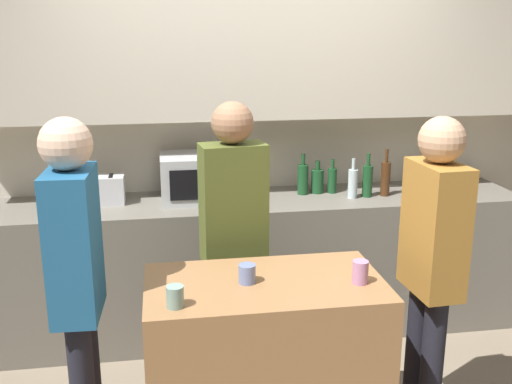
{
  "coord_description": "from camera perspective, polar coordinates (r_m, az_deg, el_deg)",
  "views": [
    {
      "loc": [
        -0.59,
        -2.35,
        2.02
      ],
      "look_at": [
        -0.15,
        0.34,
        1.27
      ],
      "focal_mm": 42.0,
      "sensor_mm": 36.0,
      "label": 1
    }
  ],
  "objects": [
    {
      "name": "microwave",
      "position": [
        3.92,
        -5.28,
        1.42
      ],
      "size": [
        0.52,
        0.39,
        0.3
      ],
      "color": "#B7BABC",
      "rests_on": "back_counter"
    },
    {
      "name": "bottle_1",
      "position": [
        4.1,
        5.87,
        1.08
      ],
      "size": [
        0.09,
        0.09,
        0.22
      ],
      "color": "#194723",
      "rests_on": "back_counter"
    },
    {
      "name": "potted_plant",
      "position": [
        4.33,
        16.55,
        2.81
      ],
      "size": [
        0.14,
        0.14,
        0.4
      ],
      "color": "brown",
      "rests_on": "back_counter"
    },
    {
      "name": "bottle_4",
      "position": [
        4.05,
        10.57,
        1.11
      ],
      "size": [
        0.07,
        0.07,
        0.29
      ],
      "color": "#194723",
      "rests_on": "back_counter"
    },
    {
      "name": "bottle_5",
      "position": [
        4.1,
        12.23,
        1.31
      ],
      "size": [
        0.06,
        0.06,
        0.32
      ],
      "color": "#472814",
      "rests_on": "back_counter"
    },
    {
      "name": "kitchen_island",
      "position": [
        2.93,
        0.82,
        -16.77
      ],
      "size": [
        1.08,
        0.6,
        0.92
      ],
      "color": "#996B42",
      "rests_on": "ground_plane"
    },
    {
      "name": "cup_1",
      "position": [
        2.49,
        -7.71,
        -9.85
      ],
      "size": [
        0.07,
        0.07,
        0.09
      ],
      "color": "gray",
      "rests_on": "kitchen_island"
    },
    {
      "name": "cup_0",
      "position": [
        2.69,
        -0.85,
        -7.79
      ],
      "size": [
        0.08,
        0.08,
        0.09
      ],
      "color": "#6B7CB0",
      "rests_on": "kitchen_island"
    },
    {
      "name": "person_center",
      "position": [
        3.2,
        -2.15,
        -3.42
      ],
      "size": [
        0.36,
        0.23,
        1.66
      ],
      "rotation": [
        0.0,
        0.0,
        -3.02
      ],
      "color": "black",
      "rests_on": "ground_plane"
    },
    {
      "name": "toaster",
      "position": [
        3.95,
        -14.3,
        0.2
      ],
      "size": [
        0.26,
        0.16,
        0.18
      ],
      "color": "silver",
      "rests_on": "back_counter"
    },
    {
      "name": "bottle_0",
      "position": [
        4.05,
        4.49,
        1.27
      ],
      "size": [
        0.07,
        0.07,
        0.28
      ],
      "color": "#194723",
      "rests_on": "back_counter"
    },
    {
      "name": "person_right",
      "position": [
        2.71,
        -16.72,
        -7.45
      ],
      "size": [
        0.22,
        0.35,
        1.68
      ],
      "rotation": [
        0.0,
        0.0,
        -1.61
      ],
      "color": "black",
      "rests_on": "ground_plane"
    },
    {
      "name": "cup_2",
      "position": [
        2.72,
        9.9,
        -7.53
      ],
      "size": [
        0.07,
        0.07,
        0.11
      ],
      "color": "#B67BA7",
      "rests_on": "kitchen_island"
    },
    {
      "name": "bottle_3",
      "position": [
        4.0,
        9.19,
        0.85
      ],
      "size": [
        0.06,
        0.06,
        0.27
      ],
      "color": "silver",
      "rests_on": "back_counter"
    },
    {
      "name": "person_left",
      "position": [
        2.98,
        16.45,
        -5.84
      ],
      "size": [
        0.22,
        0.35,
        1.64
      ],
      "rotation": [
        0.0,
        0.0,
        -4.65
      ],
      "color": "black",
      "rests_on": "ground_plane"
    },
    {
      "name": "bottle_2",
      "position": [
        4.11,
        7.27,
        1.15
      ],
      "size": [
        0.06,
        0.06,
        0.24
      ],
      "color": "#194723",
      "rests_on": "back_counter"
    },
    {
      "name": "back_wall",
      "position": [
        4.08,
        -0.9,
        8.56
      ],
      "size": [
        6.4,
        0.4,
        2.7
      ],
      "color": "beige",
      "rests_on": "ground_plane"
    },
    {
      "name": "back_counter",
      "position": [
        4.09,
        -0.28,
        -6.97
      ],
      "size": [
        3.6,
        0.62,
        0.93
      ],
      "color": "#6B665B",
      "rests_on": "ground_plane"
    }
  ]
}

